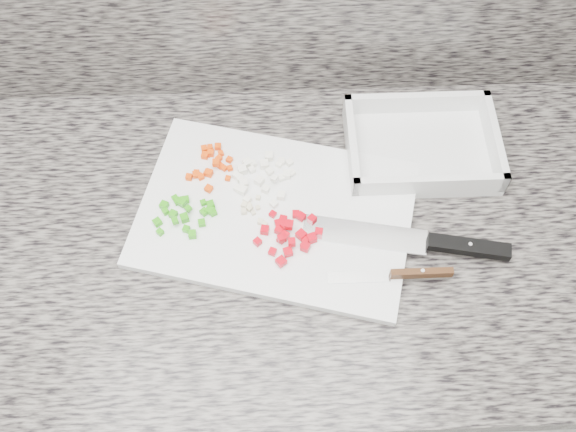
# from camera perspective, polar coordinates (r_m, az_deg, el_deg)

# --- Properties ---
(cabinet) EXTENTS (3.92, 0.62, 0.86)m
(cabinet) POSITION_cam_1_polar(r_m,az_deg,el_deg) (1.47, -5.23, -9.99)
(cabinet) COLOR silver
(cabinet) RESTS_ON ground
(countertop) EXTENTS (3.96, 0.64, 0.04)m
(countertop) POSITION_cam_1_polar(r_m,az_deg,el_deg) (1.06, -7.16, -1.97)
(countertop) COLOR #625D56
(countertop) RESTS_ON cabinet
(cutting_board) EXTENTS (0.50, 0.39, 0.01)m
(cutting_board) POSITION_cam_1_polar(r_m,az_deg,el_deg) (1.04, -1.14, 0.19)
(cutting_board) COLOR silver
(cutting_board) RESTS_ON countertop
(carrot_pile) EXTENTS (0.08, 0.10, 0.02)m
(carrot_pile) POSITION_cam_1_polar(r_m,az_deg,el_deg) (1.09, -6.92, 4.55)
(carrot_pile) COLOR #E94205
(carrot_pile) RESTS_ON cutting_board
(onion_pile) EXTENTS (0.11, 0.11, 0.02)m
(onion_pile) POSITION_cam_1_polar(r_m,az_deg,el_deg) (1.07, -2.49, 3.62)
(onion_pile) COLOR white
(onion_pile) RESTS_ON cutting_board
(green_pepper_pile) EXTENTS (0.10, 0.08, 0.02)m
(green_pepper_pile) POSITION_cam_1_polar(r_m,az_deg,el_deg) (1.04, -9.08, 0.27)
(green_pepper_pile) COLOR #29990D
(green_pepper_pile) RESTS_ON cutting_board
(red_pepper_pile) EXTENTS (0.11, 0.10, 0.02)m
(red_pepper_pile) POSITION_cam_1_polar(r_m,az_deg,el_deg) (1.01, 0.18, -1.68)
(red_pepper_pile) COLOR #C30211
(red_pepper_pile) RESTS_ON cutting_board
(garlic_pile) EXTENTS (0.04, 0.06, 0.01)m
(garlic_pile) POSITION_cam_1_polar(r_m,az_deg,el_deg) (1.04, -3.26, 0.55)
(garlic_pile) COLOR beige
(garlic_pile) RESTS_ON cutting_board
(chef_knife) EXTENTS (0.32, 0.10, 0.02)m
(chef_knife) POSITION_cam_1_polar(r_m,az_deg,el_deg) (1.03, 12.73, -2.32)
(chef_knife) COLOR silver
(chef_knife) RESTS_ON cutting_board
(paring_knife) EXTENTS (0.19, 0.02, 0.02)m
(paring_knife) POSITION_cam_1_polar(r_m,az_deg,el_deg) (1.00, 10.42, -5.10)
(paring_knife) COLOR silver
(paring_knife) RESTS_ON cutting_board
(tray) EXTENTS (0.25, 0.18, 0.05)m
(tray) POSITION_cam_1_polar(r_m,az_deg,el_deg) (1.12, 11.74, 6.01)
(tray) COLOR silver
(tray) RESTS_ON countertop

